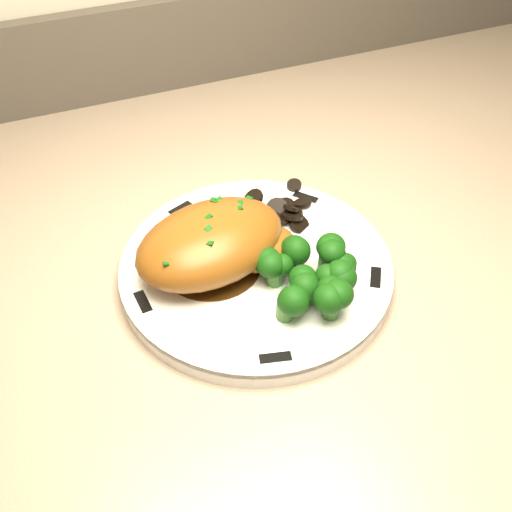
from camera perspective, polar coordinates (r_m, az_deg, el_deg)
name	(u,v)px	position (r m, az deg, el deg)	size (l,w,h in m)	color
counter	(219,473)	(1.04, -3.30, -18.67)	(2.24, 0.74, 1.09)	#543326
plate	(256,270)	(0.61, 0.00, -1.26)	(0.26, 0.26, 0.02)	white
rim_accent_0	(306,197)	(0.68, 4.43, 5.21)	(0.03, 0.01, 0.00)	black
rim_accent_1	(181,209)	(0.67, -6.72, 4.20)	(0.03, 0.01, 0.00)	black
rim_accent_2	(143,302)	(0.58, -10.02, -4.05)	(0.03, 0.01, 0.00)	black
rim_accent_3	(275,358)	(0.53, 1.73, -9.03)	(0.03, 0.01, 0.00)	black
rim_accent_4	(376,278)	(0.60, 10.58, -1.90)	(0.03, 0.01, 0.00)	black
gravy_pool	(212,265)	(0.61, -3.94, -0.80)	(0.09, 0.09, 0.00)	#37200A
chicken_breast	(217,244)	(0.59, -3.52, 1.11)	(0.17, 0.13, 0.06)	#8E5118
mushroom_pile	(269,214)	(0.65, 1.14, 3.76)	(0.09, 0.07, 0.03)	black
broccoli_florets	(312,275)	(0.57, 5.04, -1.73)	(0.09, 0.09, 0.04)	#3F7531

